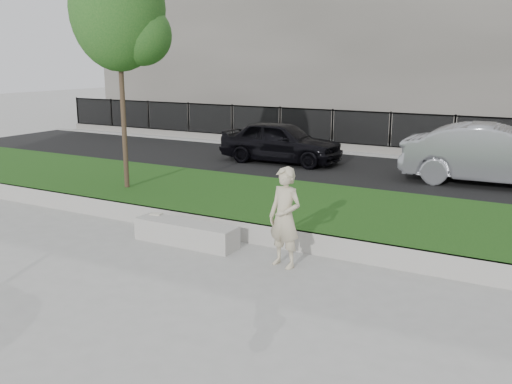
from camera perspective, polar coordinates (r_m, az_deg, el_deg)
The scene contains 13 objects.
ground at distance 10.11m, azimuth -3.14°, elevation -6.80°, with size 90.00×90.00×0.00m, color gray.
grass_bank at distance 12.56m, azimuth 4.18°, elevation -1.83°, with size 34.00×4.00×0.40m, color #11350D.
grass_kerb at distance 10.89m, azimuth -0.22°, elevation -4.18°, with size 34.00×0.08×0.40m, color #9E9C94.
street at distance 17.62m, azimuth 11.79°, elevation 1.71°, with size 34.00×7.00×0.04m, color black.
far_pavement at distance 21.88m, azimuth 15.39°, elevation 3.84°, with size 34.00×3.00×0.12m, color gray.
iron_fence at distance 20.85m, azimuth 14.79°, elevation 4.77°, with size 32.00×0.30×1.50m.
building_facade at distance 28.51m, azimuth 19.60°, elevation 15.62°, with size 34.00×10.00×10.00m, color #59564E.
stone_bench at distance 10.95m, azimuth -7.02°, elevation -4.09°, with size 2.10×0.52×0.43m, color #9E9C94.
man at distance 9.56m, azimuth 2.91°, elevation -2.57°, with size 0.63×0.41×1.72m, color #C4B796.
book at distance 11.50m, azimuth -9.95°, elevation -2.18°, with size 0.21×0.16×0.02m, color beige.
young_tree at distance 13.91m, azimuth -13.29°, elevation 17.04°, with size 2.28×2.18×5.58m.
car_dark at distance 19.10m, azimuth 2.52°, elevation 5.05°, with size 1.65×4.11×1.40m, color black.
car_silver at distance 16.97m, azimuth 22.93°, elevation 3.41°, with size 1.75×5.01×1.65m, color gray.
Camera 1 is at (5.10, -8.00, 3.46)m, focal length 40.00 mm.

